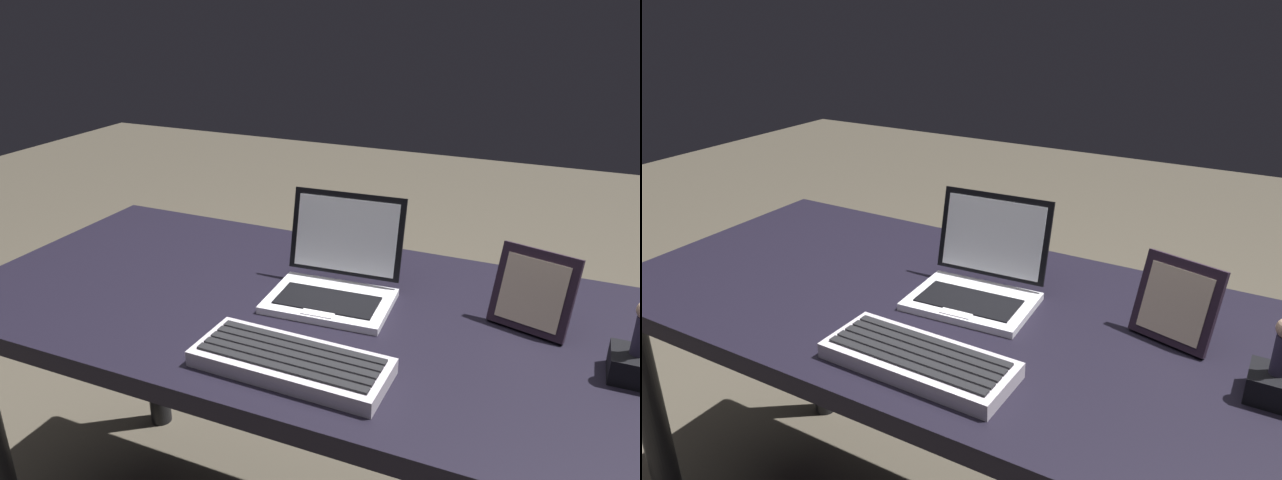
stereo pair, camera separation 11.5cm
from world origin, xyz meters
TOP-DOWN VIEW (x-y plane):
  - desk at (0.00, 0.00)m, footprint 1.46×0.68m
  - laptop_front at (0.02, 0.05)m, footprint 0.25×0.23m
  - external_keyboard at (0.05, -0.22)m, footprint 0.33×0.13m
  - photo_frame at (0.40, 0.08)m, footprint 0.15×0.09m
  - figurine_stand at (0.57, -0.02)m, footprint 0.08×0.08m

SIDE VIEW (x-z plane):
  - desk at x=0.00m, z-range 0.26..0.96m
  - external_keyboard at x=0.05m, z-range 0.71..0.74m
  - figurine_stand at x=0.57m, z-range 0.71..0.75m
  - laptop_front at x=0.02m, z-range 0.65..0.85m
  - photo_frame at x=0.40m, z-range 0.71..0.86m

